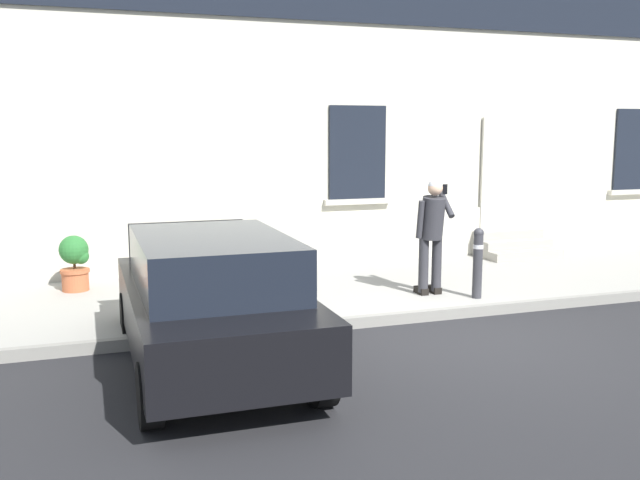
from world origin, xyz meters
name	(u,v)px	position (x,y,z in m)	size (l,w,h in m)	color
ground_plane	(454,341)	(0.00, 0.00, 0.00)	(80.00, 80.00, 0.00)	#232326
sidewalk	(367,288)	(0.00, 2.80, 0.07)	(24.00, 3.60, 0.15)	#99968E
curb_edge	(419,316)	(0.00, 0.94, 0.07)	(24.00, 0.12, 0.15)	gray
building_facade	(317,70)	(0.01, 5.29, 3.73)	(24.00, 1.52, 7.50)	beige
entrance_stoop	(513,246)	(3.74, 4.23, 0.34)	(1.49, 0.96, 0.48)	#9E998E
hatchback_car_black	(211,299)	(-3.04, -0.05, 0.79)	(1.82, 4.08, 1.50)	black
bollard_near_person	(478,260)	(1.15, 1.35, 0.71)	(0.15, 0.15, 1.04)	#333338
person_on_phone	(432,229)	(0.60, 1.76, 1.15)	(0.51, 0.49, 1.75)	#2D2D33
planter_terracotta	(75,262)	(-4.45, 3.80, 0.61)	(0.44, 0.44, 0.86)	#B25B38
planter_cream	(213,253)	(-2.31, 3.86, 0.61)	(0.44, 0.44, 0.86)	beige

